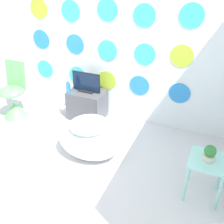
# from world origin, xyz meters

# --- Properties ---
(ground_plane) EXTENTS (12.00, 12.00, 0.00)m
(ground_plane) POSITION_xyz_m (0.00, 0.00, 0.00)
(ground_plane) COLOR silver
(wall_back_dotted) EXTENTS (5.10, 0.05, 2.60)m
(wall_back_dotted) POSITION_xyz_m (0.00, 2.15, 1.30)
(wall_back_dotted) COLOR white
(wall_back_dotted) RESTS_ON ground_plane
(bathtub) EXTENTS (0.86, 0.62, 0.50)m
(bathtub) POSITION_xyz_m (0.24, 1.04, 0.25)
(bathtub) COLOR white
(bathtub) RESTS_ON ground_plane
(chair) EXTENTS (0.43, 0.43, 0.92)m
(chair) POSITION_xyz_m (-1.38, 1.45, 0.29)
(chair) COLOR #66C166
(chair) RESTS_ON ground_plane
(tv_cabinet) EXTENTS (0.56, 0.42, 0.48)m
(tv_cabinet) POSITION_xyz_m (-0.25, 1.88, 0.24)
(tv_cabinet) COLOR #4C4C51
(tv_cabinet) RESTS_ON ground_plane
(tv) EXTENTS (0.47, 0.12, 0.32)m
(tv) POSITION_xyz_m (-0.25, 1.89, 0.62)
(tv) COLOR black
(tv) RESTS_ON tv_cabinet
(vase) EXTENTS (0.07, 0.07, 0.19)m
(vase) POSITION_xyz_m (-0.48, 1.73, 0.57)
(vase) COLOR #2D72B7
(vase) RESTS_ON tv_cabinet
(side_table) EXTENTS (0.38, 0.39, 0.50)m
(side_table) POSITION_xyz_m (1.70, 0.91, 0.40)
(side_table) COLOR #99E0D8
(side_table) RESTS_ON ground_plane
(potted_plant_left) EXTENTS (0.13, 0.13, 0.18)m
(potted_plant_left) POSITION_xyz_m (1.70, 0.91, 0.58)
(potted_plant_left) COLOR beige
(potted_plant_left) RESTS_ON side_table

